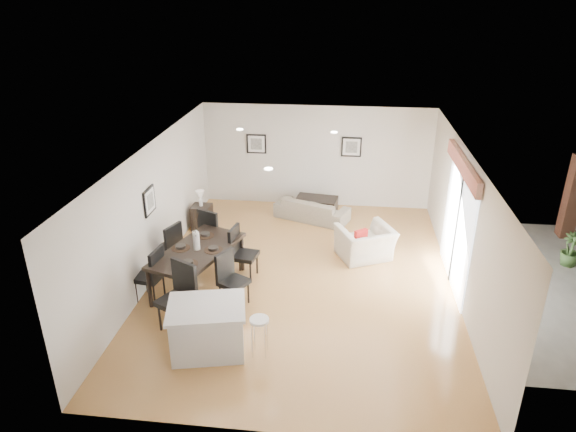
# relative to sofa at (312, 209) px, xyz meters

# --- Properties ---
(ground) EXTENTS (8.00, 8.00, 0.00)m
(ground) POSITION_rel_sofa_xyz_m (0.03, -2.97, -0.27)
(ground) COLOR #B9834C
(ground) RESTS_ON ground
(wall_back) EXTENTS (6.00, 0.04, 2.70)m
(wall_back) POSITION_rel_sofa_xyz_m (0.03, 1.03, 1.08)
(wall_back) COLOR silver
(wall_back) RESTS_ON ground
(wall_front) EXTENTS (6.00, 0.04, 2.70)m
(wall_front) POSITION_rel_sofa_xyz_m (0.03, -6.97, 1.08)
(wall_front) COLOR silver
(wall_front) RESTS_ON ground
(wall_left) EXTENTS (0.04, 8.00, 2.70)m
(wall_left) POSITION_rel_sofa_xyz_m (-2.97, -2.97, 1.08)
(wall_left) COLOR silver
(wall_left) RESTS_ON ground
(wall_right) EXTENTS (0.04, 8.00, 2.70)m
(wall_right) POSITION_rel_sofa_xyz_m (3.03, -2.97, 1.08)
(wall_right) COLOR silver
(wall_right) RESTS_ON ground
(ceiling) EXTENTS (6.00, 8.00, 0.02)m
(ceiling) POSITION_rel_sofa_xyz_m (0.03, -2.97, 2.43)
(ceiling) COLOR white
(ceiling) RESTS_ON wall_back
(sofa) EXTENTS (2.00, 1.35, 0.54)m
(sofa) POSITION_rel_sofa_xyz_m (0.00, 0.00, 0.00)
(sofa) COLOR gray
(sofa) RESTS_ON ground
(armchair) EXTENTS (1.41, 1.35, 0.72)m
(armchair) POSITION_rel_sofa_xyz_m (1.30, -1.92, 0.09)
(armchair) COLOR beige
(armchair) RESTS_ON ground
(courtyard_plant_b) EXTENTS (0.47, 0.47, 0.73)m
(courtyard_plant_b) POSITION_rel_sofa_xyz_m (5.61, -1.74, 0.09)
(courtyard_plant_b) COLOR #3E5E28
(courtyard_plant_b) RESTS_ON ground
(dining_table) EXTENTS (1.59, 2.24, 0.85)m
(dining_table) POSITION_rel_sofa_xyz_m (-1.95, -3.53, 0.49)
(dining_table) COLOR black
(dining_table) RESTS_ON ground
(dining_chair_wnear) EXTENTS (0.55, 0.55, 1.07)m
(dining_chair_wnear) POSITION_rel_sofa_xyz_m (-2.68, -4.05, 0.32)
(dining_chair_wnear) COLOR black
(dining_chair_wnear) RESTS_ON ground
(dining_chair_wfar) EXTENTS (0.64, 0.64, 1.11)m
(dining_chair_wfar) POSITION_rel_sofa_xyz_m (-2.68, -3.06, 0.35)
(dining_chair_wfar) COLOR black
(dining_chair_wfar) RESTS_ON ground
(dining_chair_enear) EXTENTS (0.64, 0.64, 1.05)m
(dining_chair_enear) POSITION_rel_sofa_xyz_m (-1.22, -4.00, 0.31)
(dining_chair_enear) COLOR black
(dining_chair_enear) RESTS_ON ground
(dining_chair_efar) EXTENTS (0.56, 0.56, 1.09)m
(dining_chair_efar) POSITION_rel_sofa_xyz_m (-1.23, -3.01, 0.33)
(dining_chair_efar) COLOR black
(dining_chair_efar) RESTS_ON ground
(dining_chair_head) EXTENTS (0.74, 0.74, 1.21)m
(dining_chair_head) POSITION_rel_sofa_xyz_m (-1.91, -4.79, 0.41)
(dining_chair_head) COLOR black
(dining_chair_head) RESTS_ON ground
(dining_chair_foot) EXTENTS (0.68, 0.68, 1.14)m
(dining_chair_foot) POSITION_rel_sofa_xyz_m (-2.00, -2.27, 0.37)
(dining_chair_foot) COLOR black
(dining_chair_foot) RESTS_ON ground
(vase) EXTENTS (1.00, 1.54, 0.78)m
(vase) POSITION_rel_sofa_xyz_m (-1.95, -3.53, 0.89)
(vase) COLOR white
(vase) RESTS_ON dining_table
(coffee_table) EXTENTS (1.13, 0.77, 0.42)m
(coffee_table) POSITION_rel_sofa_xyz_m (0.09, 0.41, -0.06)
(coffee_table) COLOR black
(coffee_table) RESTS_ON ground
(side_table) EXTENTS (0.47, 0.47, 0.61)m
(side_table) POSITION_rel_sofa_xyz_m (-2.63, -0.88, 0.03)
(side_table) COLOR black
(side_table) RESTS_ON ground
(table_lamp) EXTENTS (0.20, 0.20, 0.39)m
(table_lamp) POSITION_rel_sofa_xyz_m (-2.63, -0.88, 0.59)
(table_lamp) COLOR white
(table_lamp) RESTS_ON side_table
(cushion) EXTENTS (0.30, 0.26, 0.30)m
(cushion) POSITION_rel_sofa_xyz_m (1.19, -2.03, 0.29)
(cushion) COLOR #AE1916
(cushion) RESTS_ON armchair
(kitchen_island) EXTENTS (1.39, 1.18, 0.85)m
(kitchen_island) POSITION_rel_sofa_xyz_m (-1.28, -5.40, 0.16)
(kitchen_island) COLOR silver
(kitchen_island) RESTS_ON ground
(bar_stool) EXTENTS (0.31, 0.31, 0.68)m
(bar_stool) POSITION_rel_sofa_xyz_m (-0.43, -5.40, 0.31)
(bar_stool) COLOR white
(bar_stool) RESTS_ON ground
(framed_print_back_left) EXTENTS (0.52, 0.04, 0.52)m
(framed_print_back_left) POSITION_rel_sofa_xyz_m (-1.57, 1.00, 1.38)
(framed_print_back_left) COLOR black
(framed_print_back_left) RESTS_ON wall_back
(framed_print_back_right) EXTENTS (0.52, 0.04, 0.52)m
(framed_print_back_right) POSITION_rel_sofa_xyz_m (0.93, 1.00, 1.38)
(framed_print_back_right) COLOR black
(framed_print_back_right) RESTS_ON wall_back
(framed_print_left_wall) EXTENTS (0.04, 0.52, 0.52)m
(framed_print_left_wall) POSITION_rel_sofa_xyz_m (-2.94, -3.17, 1.38)
(framed_print_left_wall) COLOR black
(framed_print_left_wall) RESTS_ON wall_left
(sliding_door) EXTENTS (0.12, 2.70, 2.57)m
(sliding_door) POSITION_rel_sofa_xyz_m (2.98, -2.67, 1.39)
(sliding_door) COLOR white
(sliding_door) RESTS_ON wall_right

